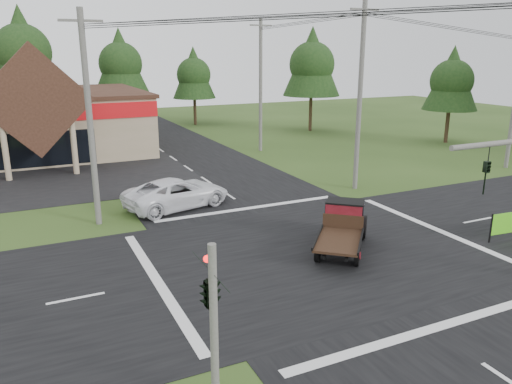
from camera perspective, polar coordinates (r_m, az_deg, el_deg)
ground at (r=22.28m, az=6.70°, el=-6.88°), size 120.00×120.00×0.00m
road_ns at (r=22.27m, az=6.70°, el=-6.86°), size 12.00×120.00×0.02m
road_ew at (r=22.27m, az=6.70°, el=-6.85°), size 120.00×12.00×0.02m
traffic_signal_corner at (r=11.76m, az=-5.27°, el=-9.61°), size 0.53×2.48×4.40m
utility_pole_nw at (r=25.72m, az=-18.48°, el=7.94°), size 2.00×0.30×10.50m
utility_pole_ne at (r=31.82m, az=11.79°, el=10.70°), size 2.00×0.30×11.50m
utility_pole_n at (r=43.80m, az=0.53°, el=12.15°), size 2.00×0.30×11.20m
tree_row_c at (r=58.35m, az=-25.16°, el=14.57°), size 7.28×7.28×13.13m
tree_row_d at (r=60.37m, az=-15.25°, el=14.19°), size 6.16×6.16×11.11m
tree_row_e at (r=60.47m, az=-7.13°, el=13.33°), size 5.04×5.04×9.09m
tree_side_ne at (r=55.56m, az=6.42°, el=14.53°), size 6.16×6.16×11.11m
tree_side_e_near at (r=51.27m, az=21.49°, el=11.95°), size 5.04×5.04×9.09m
antique_flatbed_truck at (r=22.27m, az=9.77°, el=-4.15°), size 4.67×4.98×2.07m
white_pickup at (r=28.43m, az=-9.00°, el=-0.12°), size 6.53×4.17×1.68m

